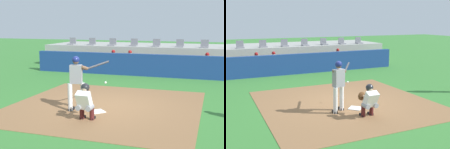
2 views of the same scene
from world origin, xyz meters
The scene contains 18 objects.
ground_plane centered at (0.00, 0.00, 0.00)m, with size 80.00×80.00×0.00m, color #387A33.
dirt_infield centered at (0.00, 0.00, 0.01)m, with size 6.40×6.40×0.01m, color olive.
home_plate centered at (0.00, -0.80, 0.02)m, with size 0.44×0.44×0.02m, color white.
batter_at_plate centered at (-0.68, -0.84, 1.04)m, with size 1.09×1.06×1.80m.
catcher_crouched centered at (-0.01, -1.73, 0.61)m, with size 0.48×2.00×1.13m.
dugout_wall centered at (0.00, 6.50, 0.60)m, with size 13.00×0.30×1.20m, color navy.
dugout_bench centered at (0.00, 7.50, 0.23)m, with size 11.80×0.44×0.45m, color olive.
dugout_player_0 centered at (-2.18, 7.34, 0.67)m, with size 0.49×0.70×1.30m.
dugout_player_1 centered at (-1.17, 7.34, 0.67)m, with size 0.49×0.70×1.30m.
dugout_player_2 centered at (3.12, 7.34, 0.67)m, with size 0.49×0.70×1.30m.
stands_platform centered at (0.00, 10.90, 0.70)m, with size 15.00×4.40×1.40m, color #9E9E99.
stadium_seat_0 centered at (-5.78, 9.38, 1.53)m, with size 0.46×0.46×0.48m.
stadium_seat_1 centered at (-4.33, 9.38, 1.53)m, with size 0.46×0.46×0.48m.
stadium_seat_2 centered at (-2.89, 9.38, 1.53)m, with size 0.46×0.46×0.48m.
stadium_seat_3 centered at (-1.44, 9.38, 1.53)m, with size 0.46×0.46×0.48m.
stadium_seat_4 centered at (0.00, 9.38, 1.53)m, with size 0.46×0.46×0.48m.
stadium_seat_5 centered at (1.44, 9.38, 1.53)m, with size 0.46×0.46×0.48m.
stadium_seat_6 centered at (2.89, 9.38, 1.53)m, with size 0.46×0.46×0.48m.
Camera 1 is at (3.53, -9.83, 2.84)m, focal length 49.72 mm.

